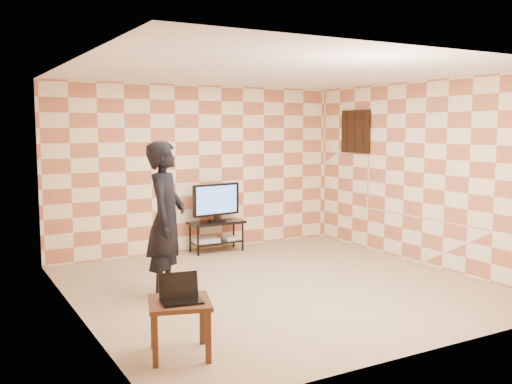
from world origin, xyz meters
TOP-DOWN VIEW (x-y plane):
  - floor at (0.00, 0.00)m, footprint 5.00×5.00m
  - wall_back at (0.00, 2.50)m, footprint 5.00×0.02m
  - wall_front at (0.00, -2.50)m, footprint 5.00×0.02m
  - wall_left at (-2.50, 0.00)m, footprint 0.02×5.00m
  - wall_right at (2.50, 0.00)m, footprint 0.02×5.00m
  - ceiling at (0.00, 0.00)m, footprint 5.00×5.00m
  - wall_art at (2.47, 1.55)m, footprint 0.04×0.72m
  - tv_stand at (0.17, 2.22)m, footprint 0.90×0.41m
  - tv at (0.17, 2.22)m, footprint 0.85×0.19m
  - dvd_player at (-0.02, 2.23)m, footprint 0.44×0.34m
  - game_console at (0.42, 2.21)m, footprint 0.24×0.19m
  - side_table at (-1.95, -1.48)m, footprint 0.67×0.67m
  - laptop at (-1.94, -1.50)m, footprint 0.39×0.33m
  - person at (-1.40, 0.30)m, footprint 0.76×0.81m

SIDE VIEW (x-z plane):
  - floor at x=0.00m, z-range 0.00..0.00m
  - game_console at x=0.42m, z-range 0.17..0.22m
  - dvd_player at x=-0.02m, z-range 0.17..0.24m
  - tv_stand at x=0.17m, z-range 0.11..0.61m
  - side_table at x=-1.95m, z-range 0.16..0.66m
  - laptop at x=-1.94m, z-range 0.43..0.67m
  - tv at x=0.17m, z-range 0.53..1.15m
  - person at x=-1.40m, z-range 0.00..1.86m
  - wall_back at x=0.00m, z-range 0.00..2.70m
  - wall_front at x=0.00m, z-range 0.00..2.70m
  - wall_left at x=-2.50m, z-range 0.00..2.70m
  - wall_right at x=2.50m, z-range 0.00..2.70m
  - wall_art at x=2.47m, z-range 1.59..2.31m
  - ceiling at x=0.00m, z-range 2.69..2.71m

